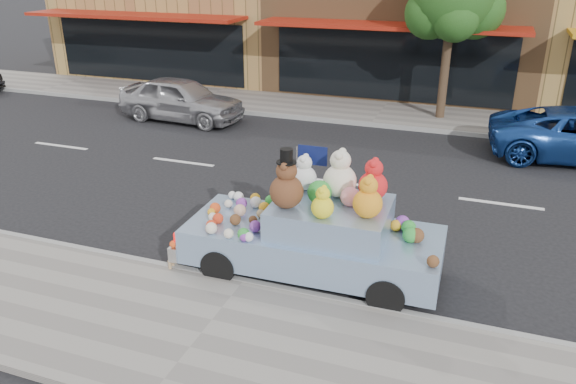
% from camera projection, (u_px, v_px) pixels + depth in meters
% --- Properties ---
extents(ground, '(120.00, 120.00, 0.00)m').
position_uv_depth(ground, '(327.00, 181.00, 13.70)').
color(ground, black).
rests_on(ground, ground).
extents(near_sidewalk, '(60.00, 3.00, 0.12)m').
position_uv_depth(near_sidewalk, '(202.00, 336.00, 8.05)').
color(near_sidewalk, gray).
rests_on(near_sidewalk, ground).
extents(far_sidewalk, '(60.00, 3.00, 0.12)m').
position_uv_depth(far_sidewalk, '(380.00, 113.00, 19.30)').
color(far_sidewalk, gray).
rests_on(far_sidewalk, ground).
extents(near_kerb, '(60.00, 0.12, 0.13)m').
position_uv_depth(near_kerb, '(244.00, 283.00, 9.34)').
color(near_kerb, gray).
rests_on(near_kerb, ground).
extents(far_kerb, '(60.00, 0.12, 0.13)m').
position_uv_depth(far_kerb, '(371.00, 125.00, 18.00)').
color(far_kerb, gray).
rests_on(far_kerb, ground).
extents(street_tree, '(3.00, 2.70, 5.22)m').
position_uv_depth(street_tree, '(453.00, 4.00, 17.29)').
color(street_tree, '#38281C').
rests_on(street_tree, ground).
extents(car_silver, '(4.33, 2.01, 1.43)m').
position_uv_depth(car_silver, '(181.00, 99.00, 18.42)').
color(car_silver, '#A8A7AC').
rests_on(car_silver, ground).
extents(art_car, '(4.52, 1.86, 2.34)m').
position_uv_depth(art_car, '(315.00, 231.00, 9.45)').
color(art_car, black).
rests_on(art_car, ground).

